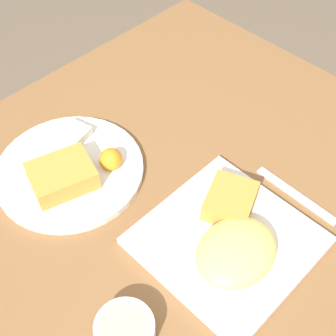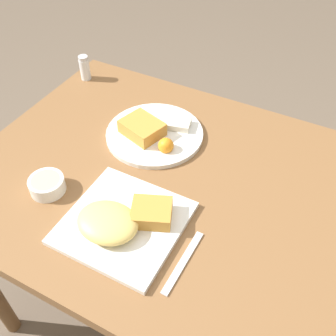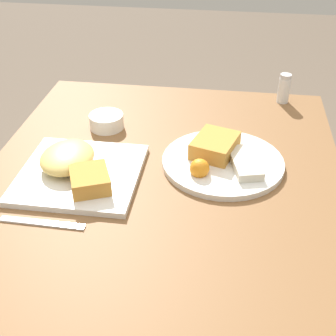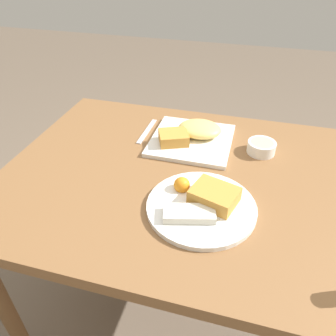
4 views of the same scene
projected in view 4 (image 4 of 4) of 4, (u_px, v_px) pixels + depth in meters
name	position (u px, v px, depth m)	size (l,w,h in m)	color
ground_plane	(174.00, 306.00, 1.39)	(8.00, 8.00, 0.00)	brown
dining_table	(176.00, 194.00, 1.02)	(1.03, 0.82, 0.71)	brown
plate_square_near	(192.00, 136.00, 1.10)	(0.26, 0.26, 0.06)	white
plate_oval_far	(202.00, 204.00, 0.84)	(0.28, 0.28, 0.05)	white
sauce_ramekin	(261.00, 147.00, 1.05)	(0.09, 0.09, 0.04)	white
butter_knife	(147.00, 131.00, 1.17)	(0.02, 0.17, 0.00)	silver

